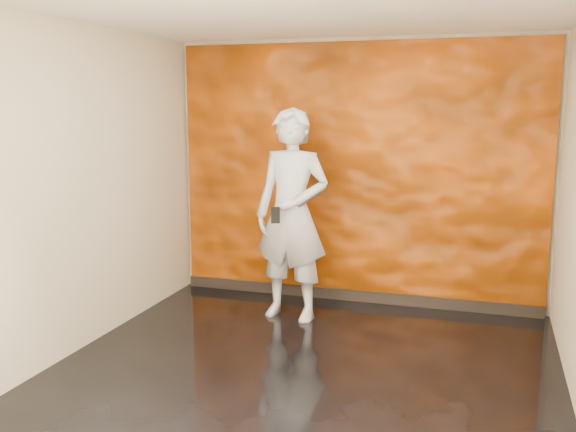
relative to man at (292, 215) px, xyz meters
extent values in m
cube|color=black|center=(0.49, -1.21, -1.05)|extent=(4.00, 4.00, 0.01)
cube|color=#BDB296|center=(0.49, 0.79, 0.36)|extent=(4.00, 0.02, 2.80)
cube|color=#BDB296|center=(0.49, -3.21, 0.36)|extent=(4.00, 0.02, 2.80)
cube|color=#BDB296|center=(-1.51, -1.21, 0.36)|extent=(0.02, 4.00, 2.80)
cube|color=white|center=(0.49, -1.21, 1.76)|extent=(4.00, 4.00, 0.01)
cube|color=#CA4E04|center=(0.49, 0.75, 0.34)|extent=(3.90, 0.06, 2.75)
cube|color=black|center=(0.49, 0.71, -0.98)|extent=(3.90, 0.04, 0.12)
imported|color=#9FA5AF|center=(0.00, 0.00, 0.00)|extent=(0.82, 0.59, 2.09)
cube|color=black|center=(-0.07, -0.30, 0.04)|extent=(0.08, 0.05, 0.16)
camera|label=1|loc=(1.84, -5.92, 1.07)|focal=40.00mm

